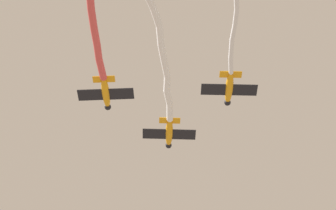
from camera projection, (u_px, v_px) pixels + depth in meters
airplane_lead at (169, 133)px, 82.32m from camera, size 8.03×6.10×1.98m
smoke_trail_lead at (163, 60)px, 74.87m from camera, size 8.70×19.10×2.52m
airplane_left_wing at (106, 93)px, 77.65m from camera, size 8.02×6.14×1.98m
smoke_trail_left_wing at (91, 9)px, 69.11m from camera, size 7.30×21.21×1.94m
airplane_right_wing at (229, 89)px, 77.52m from camera, size 8.03×6.10×1.98m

